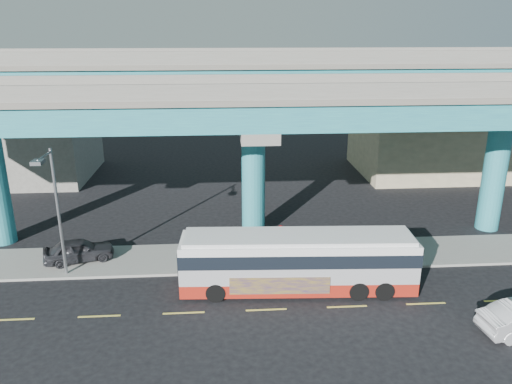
{
  "coord_description": "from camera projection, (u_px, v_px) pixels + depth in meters",
  "views": [
    {
      "loc": [
        -2.02,
        -21.46,
        13.12
      ],
      "look_at": [
        -0.19,
        4.0,
        4.64
      ],
      "focal_mm": 35.0,
      "sensor_mm": 36.0,
      "label": 1
    }
  ],
  "objects": [
    {
      "name": "lane_markings",
      "position": [
        266.0,
        310.0,
        24.3
      ],
      "size": [
        58.0,
        0.12,
        0.01
      ],
      "color": "#D8C64C",
      "rests_on": "ground"
    },
    {
      "name": "building_concrete",
      "position": [
        19.0,
        128.0,
        44.52
      ],
      "size": [
        12.0,
        10.0,
        9.0
      ],
      "primitive_type": "cube",
      "color": "gray",
      "rests_on": "ground"
    },
    {
      "name": "viaduct",
      "position": [
        253.0,
        95.0,
        30.32
      ],
      "size": [
        52.0,
        12.4,
        11.7
      ],
      "color": "#21657F",
      "rests_on": "ground"
    },
    {
      "name": "ground",
      "position": [
        266.0,
        307.0,
        24.58
      ],
      "size": [
        120.0,
        120.0,
        0.0
      ],
      "primitive_type": "plane",
      "color": "black",
      "rests_on": "ground"
    },
    {
      "name": "stop_sign",
      "position": [
        280.0,
        237.0,
        28.03
      ],
      "size": [
        0.73,
        0.12,
        2.43
      ],
      "rotation": [
        0.0,
        0.0,
        -0.26
      ],
      "color": "gray",
      "rests_on": "sidewalk"
    },
    {
      "name": "transit_bus",
      "position": [
        298.0,
        260.0,
        25.69
      ],
      "size": [
        12.18,
        3.21,
        3.09
      ],
      "rotation": [
        0.0,
        0.0,
        -0.05
      ],
      "color": "maroon",
      "rests_on": "ground"
    },
    {
      "name": "sidewalk",
      "position": [
        257.0,
        256.0,
        29.77
      ],
      "size": [
        70.0,
        4.0,
        0.15
      ],
      "primitive_type": "cube",
      "color": "gray",
      "rests_on": "ground"
    },
    {
      "name": "parked_car",
      "position": [
        79.0,
        250.0,
        28.87
      ],
      "size": [
        3.69,
        4.75,
        1.33
      ],
      "primitive_type": "imported",
      "rotation": [
        0.0,
        0.0,
        1.86
      ],
      "color": "#2D2D32",
      "rests_on": "sidewalk"
    },
    {
      "name": "building_beige",
      "position": [
        436.0,
        135.0,
        46.45
      ],
      "size": [
        14.0,
        10.23,
        7.0
      ],
      "color": "#C4B28C",
      "rests_on": "ground"
    },
    {
      "name": "street_lamp",
      "position": [
        53.0,
        197.0,
        25.61
      ],
      "size": [
        0.5,
        2.35,
        7.11
      ],
      "color": "gray",
      "rests_on": "sidewalk"
    }
  ]
}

